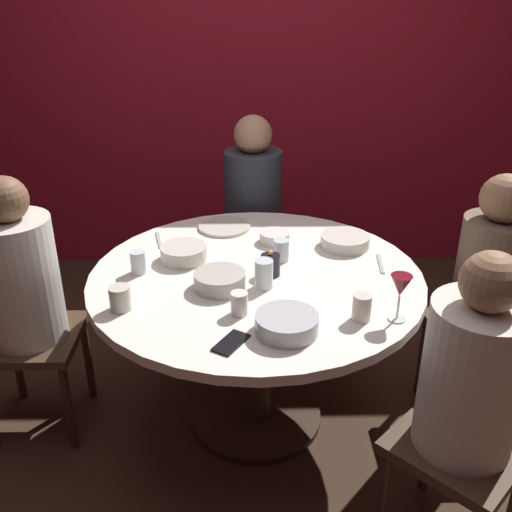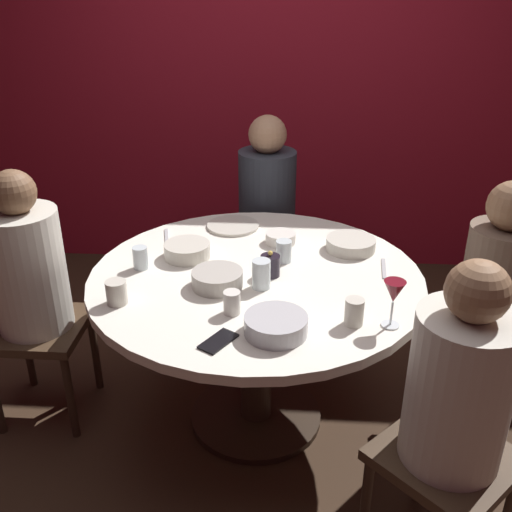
{
  "view_description": "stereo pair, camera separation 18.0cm",
  "coord_description": "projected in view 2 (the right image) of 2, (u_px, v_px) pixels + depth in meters",
  "views": [
    {
      "loc": [
        -0.04,
        -2.11,
        1.86
      ],
      "look_at": [
        0.0,
        0.0,
        0.84
      ],
      "focal_mm": 40.71,
      "sensor_mm": 36.0,
      "label": 1
    },
    {
      "loc": [
        0.14,
        -2.11,
        1.86
      ],
      "look_at": [
        0.0,
        0.0,
        0.84
      ],
      "focal_mm": 40.71,
      "sensor_mm": 36.0,
      "label": 2
    }
  ],
  "objects": [
    {
      "name": "knife_near_plate",
      "position": [
        167.0,
        237.0,
        2.71
      ],
      "size": [
        0.06,
        0.18,
        0.01
      ],
      "primitive_type": "cube",
      "rotation": [
        0.0,
        0.0,
        0.23
      ],
      "color": "#B7B7BC",
      "rests_on": "dining_table"
    },
    {
      "name": "bowl_small_white",
      "position": [
        351.0,
        244.0,
        2.58
      ],
      "size": [
        0.22,
        0.22,
        0.05
      ],
      "primitive_type": "cylinder",
      "color": "beige",
      "rests_on": "dining_table"
    },
    {
      "name": "fork_near_plate",
      "position": [
        384.0,
        268.0,
        2.42
      ],
      "size": [
        0.03,
        0.18,
        0.01
      ],
      "primitive_type": "cube",
      "rotation": [
        0.0,
        0.0,
        -0.09
      ],
      "color": "#B7B7BC",
      "rests_on": "dining_table"
    },
    {
      "name": "cup_near_candle",
      "position": [
        117.0,
        292.0,
        2.15
      ],
      "size": [
        0.08,
        0.08,
        0.09
      ],
      "primitive_type": "cylinder",
      "color": "beige",
      "rests_on": "dining_table"
    },
    {
      "name": "cup_by_left_diner",
      "position": [
        261.0,
        274.0,
        2.25
      ],
      "size": [
        0.07,
        0.07,
        0.12
      ],
      "primitive_type": "cylinder",
      "color": "silver",
      "rests_on": "dining_table"
    },
    {
      "name": "candle_holder",
      "position": [
        270.0,
        265.0,
        2.35
      ],
      "size": [
        0.08,
        0.08,
        0.11
      ],
      "color": "black",
      "rests_on": "dining_table"
    },
    {
      "name": "cup_center_front",
      "position": [
        354.0,
        312.0,
        2.02
      ],
      "size": [
        0.07,
        0.07,
        0.1
      ],
      "primitive_type": "cylinder",
      "color": "beige",
      "rests_on": "dining_table"
    },
    {
      "name": "cup_beside_wine",
      "position": [
        232.0,
        302.0,
        2.09
      ],
      "size": [
        0.06,
        0.06,
        0.09
      ],
      "primitive_type": "cylinder",
      "color": "silver",
      "rests_on": "dining_table"
    },
    {
      "name": "cup_by_right_diner",
      "position": [
        140.0,
        258.0,
        2.41
      ],
      "size": [
        0.06,
        0.06,
        0.1
      ],
      "primitive_type": "cylinder",
      "color": "silver",
      "rests_on": "dining_table"
    },
    {
      "name": "seated_diner_right",
      "position": [
        496.0,
        288.0,
        2.34
      ],
      "size": [
        0.4,
        0.4,
        1.18
      ],
      "rotation": [
        0.0,
        0.0,
        3.14
      ],
      "color": "#3F2D1E",
      "rests_on": "ground"
    },
    {
      "name": "cup_far_edge",
      "position": [
        284.0,
        251.0,
        2.47
      ],
      "size": [
        0.07,
        0.07,
        0.09
      ],
      "primitive_type": "cylinder",
      "color": "silver",
      "rests_on": "dining_table"
    },
    {
      "name": "dinner_plate",
      "position": [
        233.0,
        226.0,
        2.82
      ],
      "size": [
        0.25,
        0.25,
        0.01
      ],
      "primitive_type": "cylinder",
      "color": "beige",
      "rests_on": "dining_table"
    },
    {
      "name": "cell_phone",
      "position": [
        218.0,
        341.0,
        1.94
      ],
      "size": [
        0.13,
        0.16,
        0.01
      ],
      "primitive_type": "cube",
      "rotation": [
        0.0,
        0.0,
        5.73
      ],
      "color": "black",
      "rests_on": "dining_table"
    },
    {
      "name": "bowl_sauce_side",
      "position": [
        281.0,
        238.0,
        2.65
      ],
      "size": [
        0.14,
        0.14,
        0.05
      ],
      "primitive_type": "cylinder",
      "color": "silver",
      "rests_on": "dining_table"
    },
    {
      "name": "ground_plane",
      "position": [
        256.0,
        417.0,
        2.71
      ],
      "size": [
        8.0,
        8.0,
        0.0
      ],
      "primitive_type": "plane",
      "color": "#382619"
    },
    {
      "name": "bowl_rice_portion",
      "position": [
        217.0,
        279.0,
        2.27
      ],
      "size": [
        0.2,
        0.2,
        0.07
      ],
      "primitive_type": "cylinder",
      "color": "#B2ADA3",
      "rests_on": "dining_table"
    },
    {
      "name": "seated_diner_back",
      "position": [
        267.0,
        200.0,
        3.2
      ],
      "size": [
        0.4,
        0.4,
        1.21
      ],
      "rotation": [
        0.0,
        0.0,
        4.71
      ],
      "color": "#3F2D1E",
      "rests_on": "ground"
    },
    {
      "name": "seated_diner_front_right",
      "position": [
        458.0,
        393.0,
        1.77
      ],
      "size": [
        0.57,
        0.57,
        1.16
      ],
      "rotation": [
        0.0,
        0.0,
        2.36
      ],
      "color": "#3F2D1E",
      "rests_on": "ground"
    },
    {
      "name": "dining_table",
      "position": [
        256.0,
        305.0,
        2.45
      ],
      "size": [
        1.37,
        1.37,
        0.76
      ],
      "color": "silver",
      "rests_on": "ground"
    },
    {
      "name": "wine_glass",
      "position": [
        394.0,
        294.0,
        1.97
      ],
      "size": [
        0.08,
        0.08,
        0.18
      ],
      "color": "silver",
      "rests_on": "dining_table"
    },
    {
      "name": "bowl_salad_center",
      "position": [
        187.0,
        250.0,
        2.51
      ],
      "size": [
        0.2,
        0.2,
        0.06
      ],
      "primitive_type": "cylinder",
      "color": "beige",
      "rests_on": "dining_table"
    },
    {
      "name": "seated_diner_left",
      "position": [
        28.0,
        273.0,
        2.46
      ],
      "size": [
        0.4,
        0.4,
        1.18
      ],
      "rotation": [
        0.0,
        0.0,
        6.28
      ],
      "color": "#3F2D1E",
      "rests_on": "ground"
    },
    {
      "name": "back_wall",
      "position": [
        274.0,
        73.0,
        3.7
      ],
      "size": [
        6.0,
        0.1,
        2.6
      ],
      "primitive_type": "cube",
      "color": "maroon",
      "rests_on": "ground"
    },
    {
      "name": "bowl_serving_large",
      "position": [
        276.0,
        325.0,
        1.97
      ],
      "size": [
        0.22,
        0.22,
        0.07
      ],
      "primitive_type": "cylinder",
      "color": "#B7B7BC",
      "rests_on": "dining_table"
    }
  ]
}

